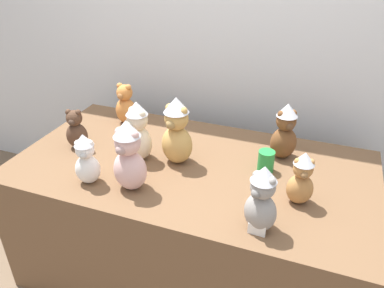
{
  "coord_description": "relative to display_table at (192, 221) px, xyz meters",
  "views": [
    {
      "loc": [
        0.57,
        -1.26,
        1.78
      ],
      "look_at": [
        0.0,
        0.25,
        0.86
      ],
      "focal_mm": 35.45,
      "sensor_mm": 36.0,
      "label": 1
    }
  ],
  "objects": [
    {
      "name": "teddy_bear_caramel",
      "position": [
        0.54,
        -0.12,
        0.49
      ],
      "size": [
        0.13,
        0.12,
        0.25
      ],
      "rotation": [
        0.0,
        0.0,
        0.25
      ],
      "color": "#B27A42",
      "rests_on": "display_table"
    },
    {
      "name": "name_card_front_left",
      "position": [
        0.41,
        -0.39,
        0.4
      ],
      "size": [
        0.07,
        0.01,
        0.05
      ],
      "primitive_type": "cube",
      "rotation": [
        0.0,
        0.0,
        -0.04
      ],
      "color": "white",
      "rests_on": "display_table"
    },
    {
      "name": "teddy_bear_cream",
      "position": [
        -0.28,
        -0.03,
        0.53
      ],
      "size": [
        0.18,
        0.16,
        0.32
      ],
      "rotation": [
        0.0,
        0.0,
        -0.33
      ],
      "color": "beige",
      "rests_on": "display_table"
    },
    {
      "name": "teddy_bear_honey",
      "position": [
        -0.08,
        0.0,
        0.54
      ],
      "size": [
        0.18,
        0.16,
        0.36
      ],
      "rotation": [
        0.0,
        0.0,
        -0.16
      ],
      "color": "tan",
      "rests_on": "display_table"
    },
    {
      "name": "teddy_bear_blush",
      "position": [
        -0.19,
        -0.28,
        0.54
      ],
      "size": [
        0.17,
        0.15,
        0.35
      ],
      "rotation": [
        0.0,
        0.0,
        -0.1
      ],
      "color": "beige",
      "rests_on": "display_table"
    },
    {
      "name": "wall_back",
      "position": [
        0.0,
        0.73,
        0.93
      ],
      "size": [
        7.0,
        0.08,
        2.6
      ],
      "primitive_type": "cube",
      "color": "silver",
      "rests_on": "ground_plane"
    },
    {
      "name": "teddy_bear_ash",
      "position": [
        0.41,
        -0.34,
        0.51
      ],
      "size": [
        0.17,
        0.15,
        0.29
      ],
      "rotation": [
        0.0,
        0.0,
        -0.4
      ],
      "color": "gray",
      "rests_on": "display_table"
    },
    {
      "name": "teddy_bear_snow",
      "position": [
        -0.4,
        -0.31,
        0.5
      ],
      "size": [
        0.14,
        0.14,
        0.25
      ],
      "rotation": [
        0.0,
        0.0,
        0.41
      ],
      "color": "white",
      "rests_on": "display_table"
    },
    {
      "name": "display_table",
      "position": [
        0.0,
        0.0,
        0.0
      ],
      "size": [
        1.81,
        0.95,
        0.74
      ],
      "primitive_type": "cube",
      "color": "brown",
      "rests_on": "ground_plane"
    },
    {
      "name": "party_cup_green",
      "position": [
        0.36,
        0.07,
        0.43
      ],
      "size": [
        0.08,
        0.08,
        0.11
      ],
      "primitive_type": "cylinder",
      "color": "#238C3D",
      "rests_on": "display_table"
    },
    {
      "name": "teddy_bear_cocoa",
      "position": [
        -0.64,
        -0.05,
        0.48
      ],
      "size": [
        0.14,
        0.12,
        0.22
      ],
      "rotation": [
        0.0,
        0.0,
        0.25
      ],
      "color": "#4C3323",
      "rests_on": "display_table"
    },
    {
      "name": "teddy_bear_ginger",
      "position": [
        -0.54,
        0.31,
        0.49
      ],
      "size": [
        0.14,
        0.12,
        0.25
      ],
      "rotation": [
        0.0,
        0.0,
        -0.07
      ],
      "color": "#D17F3D",
      "rests_on": "display_table"
    },
    {
      "name": "teddy_bear_chestnut",
      "position": [
        0.41,
        0.24,
        0.52
      ],
      "size": [
        0.18,
        0.17,
        0.3
      ],
      "rotation": [
        0.0,
        0.0,
        0.57
      ],
      "color": "brown",
      "rests_on": "display_table"
    }
  ]
}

